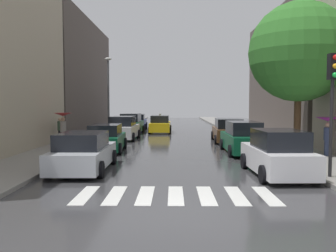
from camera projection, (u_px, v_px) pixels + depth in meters
The scene contains 21 objects.
ground_plane at pixel (174, 133), 32.51m from camera, with size 28.00×72.00×0.04m, color #39393C.
sidewalk_left at pixel (104, 132), 32.59m from camera, with size 3.00×72.00×0.15m, color gray.
sidewalk_right at pixel (244, 132), 32.41m from camera, with size 3.00×72.00×0.15m, color gray.
crosswalk_stripes at pixel (176, 195), 10.41m from camera, with size 5.85×2.20×0.01m.
building_left_mid at pixel (62, 77), 34.63m from camera, with size 6.00×17.92×10.75m, color #564C47.
building_right_mid at pixel (307, 75), 28.91m from camera, with size 6.00×16.30×10.14m, color #564C47.
parked_car_left_nearest at pixel (83, 153), 14.22m from camera, with size 2.19×4.66×1.57m.
parked_car_left_second at pixel (106, 139), 20.01m from camera, with size 2.16×4.23×1.55m.
parked_car_left_third at pixel (123, 129), 26.78m from camera, with size 2.26×4.66×1.77m.
parked_car_left_fourth at pixel (131, 124), 32.27m from camera, with size 2.16×4.41×1.82m.
parked_car_left_fifth at pixel (137, 122), 37.81m from camera, with size 2.07×4.64×1.61m.
parked_car_right_nearest at pixel (277, 154), 13.25m from camera, with size 2.11×4.31×1.75m.
parked_car_right_second at pixel (243, 138), 19.24m from camera, with size 2.00×4.69×1.76m.
parked_car_right_third at pixel (228, 131), 24.94m from camera, with size 2.30×4.77×1.67m.
taxi_midroad at pixel (160, 125), 32.96m from camera, with size 2.10×4.54×1.81m.
pedestrian_foreground at pixel (328, 126), 17.24m from camera, with size 1.17×1.17×1.91m.
pedestrian_near_tree at pixel (63, 121), 21.66m from camera, with size 1.08×1.08×2.00m.
pedestrian_by_kerb at pixel (60, 129), 23.36m from camera, with size 0.36×0.36×1.66m.
street_tree_right at pixel (299, 52), 18.53m from camera, with size 5.26×5.26×7.93m.
traffic_light_right_corner at pixel (333, 87), 12.16m from camera, with size 0.30×0.42×4.30m.
lamp_post_left at pixel (108, 90), 29.71m from camera, with size 0.60×0.28×6.46m.
Camera 1 is at (-0.09, -8.40, 2.72)m, focal length 37.57 mm.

